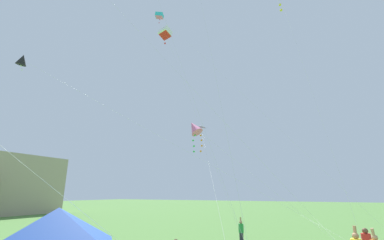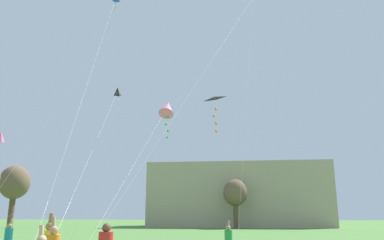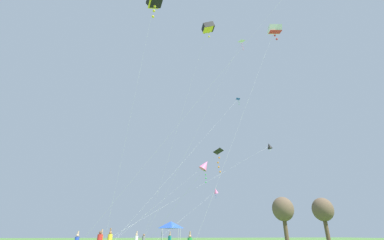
% 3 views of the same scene
% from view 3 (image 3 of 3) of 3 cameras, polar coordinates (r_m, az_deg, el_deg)
% --- Properties ---
extents(tree_far_right, '(4.39, 4.39, 8.87)m').
position_cam_3_polar(tree_far_right, '(60.09, 19.57, -18.25)').
color(tree_far_right, brown).
rests_on(tree_far_right, ground).
extents(tree_far_left, '(4.55, 4.55, 9.18)m').
position_cam_3_polar(tree_far_left, '(67.53, 27.07, -17.39)').
color(tree_far_left, brown).
rests_on(tree_far_left, ground).
extents(festival_tent, '(2.55, 2.55, 3.16)m').
position_cam_3_polar(festival_tent, '(37.22, -4.69, -22.20)').
color(festival_tent, '#B7B7BC').
rests_on(festival_tent, ground).
extents(person_white_shirt, '(0.39, 0.39, 1.90)m').
position_cam_3_polar(person_white_shirt, '(32.74, -12.31, -24.69)').
color(person_white_shirt, '#282833').
rests_on(person_white_shirt, ground).
extents(kite_black_diamond_0, '(5.80, 22.15, 13.29)m').
position_cam_3_polar(kite_black_diamond_0, '(37.47, 16.75, -5.59)').
color(kite_black_diamond_0, silver).
rests_on(kite_black_diamond_0, ground).
extents(kite_pink_diamond_2, '(5.18, 10.29, 8.00)m').
position_cam_3_polar(kite_pink_diamond_2, '(40.24, 5.30, -15.45)').
color(kite_pink_diamond_2, silver).
rests_on(kite_pink_diamond_2, ground).
extents(kite_black_delta_3, '(12.24, 6.96, 9.01)m').
position_cam_3_polar(kite_black_delta_3, '(24.45, 5.76, -7.22)').
color(kite_black_delta_3, silver).
rests_on(kite_black_delta_3, ground).
extents(kite_pink_diamond_4, '(1.79, 10.27, 8.76)m').
position_cam_3_polar(kite_pink_diamond_4, '(26.64, 2.89, -10.03)').
color(kite_pink_diamond_4, silver).
rests_on(kite_pink_diamond_4, ground).
extents(kite_black_box_5, '(9.18, 7.42, 26.57)m').
position_cam_3_polar(kite_black_box_5, '(35.18, 3.59, 19.78)').
color(kite_black_box_5, silver).
rests_on(kite_black_box_5, ground).
extents(kite_white_delta_7, '(8.40, 11.91, 24.85)m').
position_cam_3_polar(kite_white_delta_7, '(35.46, 10.69, 16.25)').
color(kite_white_delta_7, silver).
rests_on(kite_white_delta_7, ground).
extents(kite_white_box_8, '(2.85, 9.54, 22.20)m').
position_cam_3_polar(kite_white_box_8, '(30.39, 17.88, 18.56)').
color(kite_white_box_8, silver).
rests_on(kite_white_box_8, ground).
extents(kite_blue_delta_9, '(3.59, 15.98, 19.64)m').
position_cam_3_polar(kite_blue_delta_9, '(37.23, 9.67, 3.95)').
color(kite_blue_delta_9, silver).
rests_on(kite_blue_delta_9, ground).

